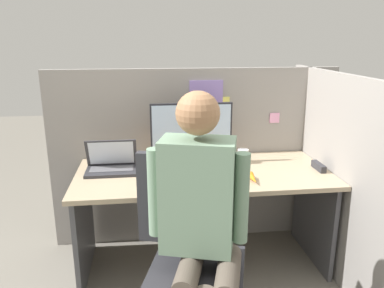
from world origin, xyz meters
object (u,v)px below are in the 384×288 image
object	(u,v)px
office_chair	(189,250)
coffee_mug	(243,156)
monitor	(191,128)
carrot_toy	(253,178)
person	(203,216)
laptop	(112,165)
paper_box	(192,158)
stapler	(319,166)

from	to	relation	value
office_chair	coffee_mug	size ratio (longest dim) A/B	10.07
monitor	office_chair	world-z (taller)	monitor
office_chair	carrot_toy	bearing A→B (deg)	43.01
person	laptop	bearing A→B (deg)	119.07
paper_box	monitor	bearing A→B (deg)	90.00
paper_box	coffee_mug	world-z (taller)	coffee_mug
stapler	carrot_toy	distance (m)	0.53
carrot_toy	office_chair	size ratio (longest dim) A/B	0.16
office_chair	person	xyz separation A→B (m)	(0.04, -0.15, 0.27)
stapler	office_chair	xyz separation A→B (m)	(-0.96, -0.58, -0.21)
paper_box	person	size ratio (longest dim) A/B	0.25
coffee_mug	stapler	bearing A→B (deg)	-23.98
laptop	carrot_toy	size ratio (longest dim) A/B	2.06
laptop	office_chair	xyz separation A→B (m)	(0.44, -0.72, -0.23)
monitor	office_chair	xyz separation A→B (m)	(-0.11, -0.83, -0.44)
paper_box	person	xyz separation A→B (m)	(-0.07, -0.98, 0.04)
laptop	stapler	xyz separation A→B (m)	(1.40, -0.14, -0.02)
paper_box	laptop	world-z (taller)	laptop
paper_box	stapler	size ratio (longest dim) A/B	2.14
laptop	coffee_mug	world-z (taller)	laptop
monitor	coffee_mug	size ratio (longest dim) A/B	5.82
paper_box	monitor	world-z (taller)	monitor
monitor	office_chair	distance (m)	0.95
office_chair	person	distance (m)	0.31
person	office_chair	bearing A→B (deg)	106.50
person	coffee_mug	world-z (taller)	person
person	stapler	bearing A→B (deg)	38.77
monitor	stapler	size ratio (longest dim) A/B	3.65
monitor	coffee_mug	bearing A→B (deg)	-5.44
monitor	carrot_toy	size ratio (longest dim) A/B	3.51
person	coffee_mug	bearing A→B (deg)	65.11
paper_box	laptop	size ratio (longest dim) A/B	1.00
monitor	stapler	xyz separation A→B (m)	(0.84, -0.25, -0.23)
monitor	person	bearing A→B (deg)	-94.05
carrot_toy	stapler	bearing A→B (deg)	17.69
laptop	stapler	size ratio (longest dim) A/B	2.14
stapler	person	xyz separation A→B (m)	(-0.91, -0.73, 0.06)
paper_box	stapler	distance (m)	0.88
monitor	paper_box	bearing A→B (deg)	-90.00
paper_box	coffee_mug	size ratio (longest dim) A/B	3.42
laptop	monitor	bearing A→B (deg)	11.01
stapler	carrot_toy	xyz separation A→B (m)	(-0.51, -0.16, 0.00)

